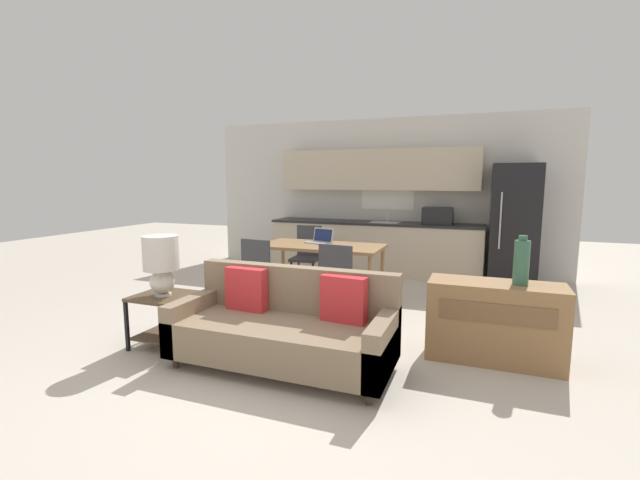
{
  "coord_description": "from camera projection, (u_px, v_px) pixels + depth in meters",
  "views": [
    {
      "loc": [
        1.78,
        -2.98,
        1.63
      ],
      "look_at": [
        0.06,
        1.5,
        0.95
      ],
      "focal_mm": 24.0,
      "sensor_mm": 36.0,
      "label": 1
    }
  ],
  "objects": [
    {
      "name": "dining_chair_near_left",
      "position": [
        261.0,
        272.0,
        5.26
      ],
      "size": [
        0.45,
        0.45,
        0.92
      ],
      "rotation": [
        0.0,
        0.0,
        3.06
      ],
      "color": "#38383D",
      "rests_on": "ground_plane"
    },
    {
      "name": "kitchen_counter",
      "position": [
        375.0,
        225.0,
        7.49
      ],
      "size": [
        3.67,
        0.65,
        2.15
      ],
      "color": "beige",
      "rests_on": "ground_plane"
    },
    {
      "name": "dining_chair_near_right",
      "position": [
        340.0,
        280.0,
        4.84
      ],
      "size": [
        0.46,
        0.46,
        0.92
      ],
      "rotation": [
        0.0,
        0.0,
        3.03
      ],
      "color": "#38383D",
      "rests_on": "ground_plane"
    },
    {
      "name": "refrigerator",
      "position": [
        514.0,
        225.0,
        6.6
      ],
      "size": [
        0.69,
        0.75,
        1.87
      ],
      "color": "black",
      "rests_on": "ground_plane"
    },
    {
      "name": "dining_table",
      "position": [
        322.0,
        250.0,
        5.71
      ],
      "size": [
        1.62,
        0.81,
        0.77
      ],
      "color": "olive",
      "rests_on": "ground_plane"
    },
    {
      "name": "dining_chair_far_left",
      "position": [
        307.0,
        253.0,
        6.61
      ],
      "size": [
        0.46,
        0.46,
        0.92
      ],
      "rotation": [
        0.0,
        0.0,
        0.09
      ],
      "color": "#38383D",
      "rests_on": "ground_plane"
    },
    {
      "name": "side_table",
      "position": [
        164.0,
        311.0,
        4.19
      ],
      "size": [
        0.52,
        0.52,
        0.52
      ],
      "color": "brown",
      "rests_on": "ground_plane"
    },
    {
      "name": "vase",
      "position": [
        521.0,
        262.0,
        3.7
      ],
      "size": [
        0.13,
        0.13,
        0.43
      ],
      "color": "#336047",
      "rests_on": "credenza"
    },
    {
      "name": "laptop",
      "position": [
        320.0,
        239.0,
        5.88
      ],
      "size": [
        0.38,
        0.33,
        0.2
      ],
      "rotation": [
        0.0,
        0.0,
        -0.27
      ],
      "color": "#B7BABC",
      "rests_on": "dining_table"
    },
    {
      "name": "ground_plane",
      "position": [
        250.0,
        374.0,
        3.62
      ],
      "size": [
        20.0,
        20.0,
        0.0
      ],
      "primitive_type": "plane",
      "color": "beige"
    },
    {
      "name": "credenza",
      "position": [
        494.0,
        322.0,
        3.85
      ],
      "size": [
        1.16,
        0.45,
        0.72
      ],
      "color": "olive",
      "rests_on": "ground_plane"
    },
    {
      "name": "wall_back",
      "position": [
        379.0,
        195.0,
        7.71
      ],
      "size": [
        6.4,
        0.07,
        2.7
      ],
      "color": "silver",
      "rests_on": "ground_plane"
    },
    {
      "name": "couch",
      "position": [
        286.0,
        328.0,
        3.76
      ],
      "size": [
        1.93,
        0.8,
        0.84
      ],
      "color": "#3D2D1E",
      "rests_on": "ground_plane"
    },
    {
      "name": "table_lamp",
      "position": [
        161.0,
        261.0,
        4.09
      ],
      "size": [
        0.33,
        0.33,
        0.58
      ],
      "color": "silver",
      "rests_on": "side_table"
    }
  ]
}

